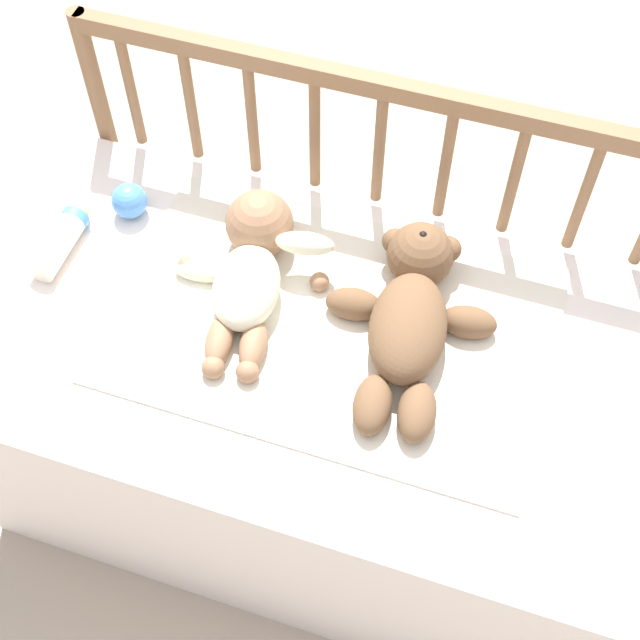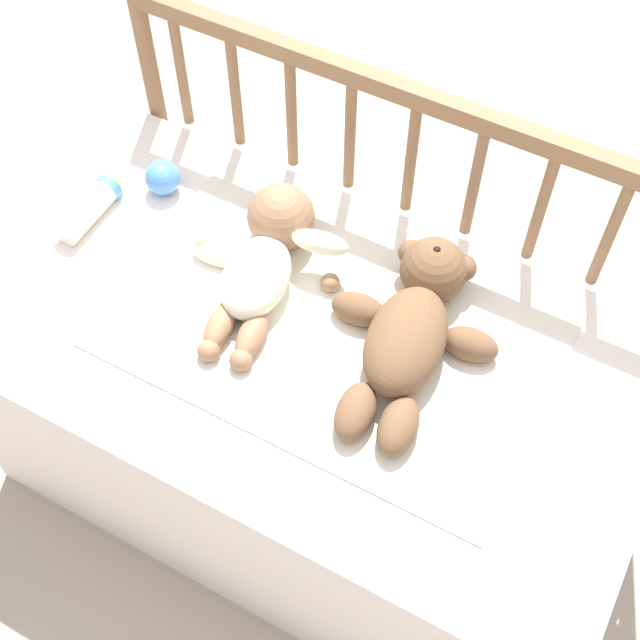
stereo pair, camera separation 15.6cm
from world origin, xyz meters
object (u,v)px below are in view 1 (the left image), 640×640
baby (251,266)px  baby_bottle (62,239)px  teddy_bear (410,313)px  toy_ball (129,201)px

baby → baby_bottle: (-0.38, -0.03, -0.03)m
teddy_bear → toy_ball: teddy_bear is taller
baby → toy_ball: baby is taller
teddy_bear → toy_ball: (-0.60, 0.10, -0.02)m
teddy_bear → baby: size_ratio=1.13×
toy_ball → baby_bottle: bearing=-125.5°
baby → baby_bottle: 0.38m
baby → toy_ball: 0.30m
teddy_bear → baby_bottle: 0.68m
baby_bottle → teddy_bear: bearing=1.9°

